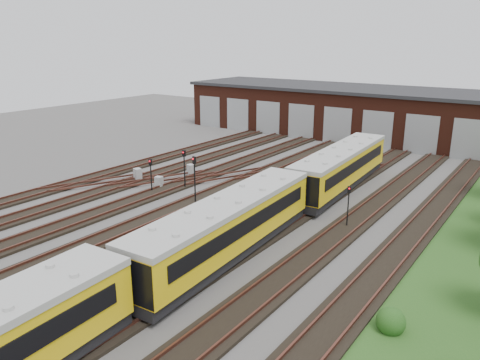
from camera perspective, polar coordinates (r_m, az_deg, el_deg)
The scene contains 14 objects.
ground at distance 31.10m, azimuth -11.32°, elevation -6.97°, with size 120.00×120.00×0.00m, color #484543.
track_network at distance 31.53m, azimuth -10.77°, elevation -6.38°, with size 30.40×70.00×0.33m.
maintenance_shed at distance 63.54m, azimuth 15.68°, elevation 7.89°, with size 51.00×12.50×6.35m.
metro_train at distance 27.14m, azimuth -1.49°, elevation -5.70°, with size 3.65×47.73×3.22m.
signal_mast_0 at distance 39.99m, azimuth -6.81°, elevation 1.92°, with size 0.28×0.26×3.39m.
signal_mast_1 at distance 39.58m, azimuth -10.82°, elevation 1.10°, with size 0.28×0.27×2.86m.
signal_mast_2 at distance 36.12m, azimuth -5.56°, elevation 0.73°, with size 0.32×0.31×3.80m.
signal_mast_3 at distance 32.28m, azimuth 13.07°, elevation -2.59°, with size 0.25×0.24×2.97m.
relay_cabinet_0 at distance 43.46m, azimuth -12.36°, elevation 0.65°, with size 0.68×0.57×1.13m, color #ABAEB0.
relay_cabinet_1 at distance 44.40m, azimuth -6.04°, elevation 1.24°, with size 0.63×0.52×1.04m, color #ABAEB0.
relay_cabinet_2 at distance 40.97m, azimuth -9.85°, elevation -0.27°, with size 0.61×0.51×1.02m, color #ABAEB0.
relay_cabinet_3 at distance 37.92m, azimuth 0.14°, elevation -1.45°, with size 0.59×0.49×0.98m, color #ABAEB0.
relay_cabinet_4 at distance 45.95m, azimuth 13.44°, elevation 1.29°, with size 0.53×0.44×0.88m, color #ABAEB0.
bush_0 at distance 22.37m, azimuth 17.95°, elevation -15.69°, with size 1.30×1.30×1.30m, color #1F4A15.
Camera 1 is at (21.04, -19.27, 12.36)m, focal length 35.00 mm.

